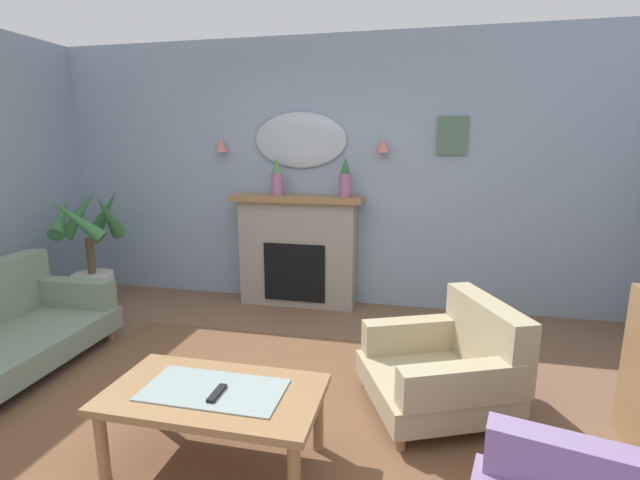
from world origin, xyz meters
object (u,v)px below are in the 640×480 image
(fireplace, at_px, (298,252))
(mantel_vase_centre, at_px, (277,178))
(wall_mirror, at_px, (300,140))
(framed_picture, at_px, (452,136))
(potted_plant_tall_palm, at_px, (90,251))
(mantel_vase_right, at_px, (345,179))
(coffee_table, at_px, (214,400))
(wall_sconce_left, at_px, (221,145))
(tv_remote, at_px, (217,394))
(wall_sconce_right, at_px, (383,145))
(armchair_beside_couch, at_px, (448,365))

(fireplace, height_order, mantel_vase_centre, mantel_vase_centre)
(wall_mirror, bearing_deg, framed_picture, 0.38)
(fireplace, height_order, potted_plant_tall_palm, potted_plant_tall_palm)
(mantel_vase_right, relative_size, coffee_table, 0.35)
(wall_sconce_left, bearing_deg, potted_plant_tall_palm, -153.51)
(wall_sconce_left, distance_m, tv_remote, 3.12)
(coffee_table, bearing_deg, potted_plant_tall_palm, 139.43)
(framed_picture, relative_size, coffee_table, 0.33)
(framed_picture, bearing_deg, mantel_vase_centre, -173.96)
(wall_sconce_right, relative_size, tv_remote, 0.88)
(armchair_beside_couch, relative_size, potted_plant_tall_palm, 0.87)
(coffee_table, distance_m, armchair_beside_couch, 1.46)
(coffee_table, relative_size, armchair_beside_couch, 1.03)
(wall_sconce_left, relative_size, potted_plant_tall_palm, 0.11)
(mantel_vase_centre, distance_m, wall_sconce_right, 1.11)
(fireplace, xyz_separation_m, framed_picture, (1.50, 0.15, 1.18))
(tv_remote, bearing_deg, framed_picture, 65.86)
(mantel_vase_centre, xyz_separation_m, mantel_vase_right, (0.70, -0.00, 0.01))
(wall_sconce_right, distance_m, potted_plant_tall_palm, 3.18)
(mantel_vase_centre, bearing_deg, framed_picture, 6.04)
(wall_sconce_left, height_order, framed_picture, framed_picture)
(mantel_vase_right, xyz_separation_m, framed_picture, (1.00, 0.18, 0.41))
(coffee_table, bearing_deg, wall_sconce_left, 112.87)
(mantel_vase_centre, xyz_separation_m, wall_sconce_right, (1.05, 0.12, 0.33))
(fireplace, relative_size, potted_plant_tall_palm, 1.10)
(coffee_table, bearing_deg, fireplace, 95.63)
(tv_remote, bearing_deg, mantel_vase_centre, 100.91)
(fireplace, bearing_deg, framed_picture, 5.77)
(framed_picture, height_order, tv_remote, framed_picture)
(mantel_vase_centre, xyz_separation_m, wall_mirror, (0.20, 0.17, 0.38))
(wall_sconce_left, xyz_separation_m, wall_sconce_right, (1.70, 0.00, 0.00))
(potted_plant_tall_palm, bearing_deg, framed_picture, 10.63)
(framed_picture, bearing_deg, tv_remote, -114.14)
(mantel_vase_right, bearing_deg, tv_remote, -94.82)
(coffee_table, height_order, potted_plant_tall_palm, potted_plant_tall_palm)
(mantel_vase_right, distance_m, coffee_table, 2.67)
(mantel_vase_right, relative_size, wall_mirror, 0.40)
(wall_mirror, height_order, coffee_table, wall_mirror)
(wall_mirror, xyz_separation_m, coffee_table, (0.25, -2.65, -1.33))
(wall_mirror, bearing_deg, wall_sconce_left, -176.63)
(mantel_vase_centre, bearing_deg, armchair_beside_couch, -45.23)
(wall_sconce_right, distance_m, armchair_beside_couch, 2.32)
(wall_sconce_left, distance_m, framed_picture, 2.35)
(mantel_vase_centre, distance_m, coffee_table, 2.69)
(fireplace, bearing_deg, wall_sconce_left, 173.84)
(wall_sconce_left, relative_size, coffee_table, 0.13)
(wall_sconce_right, bearing_deg, tv_remote, -102.01)
(coffee_table, height_order, armchair_beside_couch, armchair_beside_couch)
(mantel_vase_centre, bearing_deg, coffee_table, -79.78)
(fireplace, bearing_deg, wall_mirror, 90.00)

